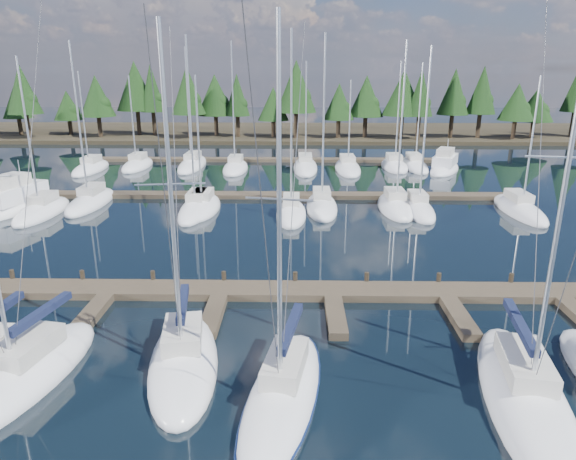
{
  "coord_description": "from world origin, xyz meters",
  "views": [
    {
      "loc": [
        4.1,
        -7.55,
        11.72
      ],
      "look_at": [
        3.54,
        22.0,
        2.41
      ],
      "focal_mm": 32.0,
      "sensor_mm": 36.0,
      "label": 1
    }
  ],
  "objects_px": {
    "front_sailboat_5": "(524,395)",
    "front_sailboat_3": "(184,361)",
    "motor_yacht_right": "(445,167)",
    "main_dock": "(220,295)",
    "motor_yacht_left": "(15,204)",
    "front_sailboat_2": "(24,375)",
    "front_sailboat_4": "(283,395)"
  },
  "relations": [
    {
      "from": "motor_yacht_left",
      "to": "front_sailboat_2",
      "type": "bearing_deg",
      "value": -61.48
    },
    {
      "from": "main_dock",
      "to": "front_sailboat_5",
      "type": "bearing_deg",
      "value": -34.68
    },
    {
      "from": "front_sailboat_5",
      "to": "motor_yacht_right",
      "type": "xyz_separation_m",
      "value": [
        9.29,
        45.06,
        0.2
      ]
    },
    {
      "from": "front_sailboat_4",
      "to": "main_dock",
      "type": "bearing_deg",
      "value": 112.38
    },
    {
      "from": "front_sailboat_2",
      "to": "front_sailboat_5",
      "type": "height_order",
      "value": "front_sailboat_5"
    },
    {
      "from": "main_dock",
      "to": "motor_yacht_right",
      "type": "bearing_deg",
      "value": 59.13
    },
    {
      "from": "front_sailboat_2",
      "to": "motor_yacht_left",
      "type": "height_order",
      "value": "front_sailboat_2"
    },
    {
      "from": "front_sailboat_3",
      "to": "motor_yacht_left",
      "type": "xyz_separation_m",
      "value": [
        -19.83,
        24.28,
        0.26
      ]
    },
    {
      "from": "motor_yacht_left",
      "to": "motor_yacht_right",
      "type": "bearing_deg",
      "value": 24.01
    },
    {
      "from": "front_sailboat_2",
      "to": "front_sailboat_5",
      "type": "xyz_separation_m",
      "value": [
        19.05,
        -0.95,
        0.0
      ]
    },
    {
      "from": "front_sailboat_5",
      "to": "motor_yacht_right",
      "type": "distance_m",
      "value": 46.01
    },
    {
      "from": "motor_yacht_right",
      "to": "motor_yacht_left",
      "type": "bearing_deg",
      "value": -155.99
    },
    {
      "from": "front_sailboat_3",
      "to": "front_sailboat_4",
      "type": "height_order",
      "value": "front_sailboat_4"
    },
    {
      "from": "front_sailboat_3",
      "to": "motor_yacht_right",
      "type": "bearing_deg",
      "value": 62.62
    },
    {
      "from": "motor_yacht_right",
      "to": "front_sailboat_2",
      "type": "bearing_deg",
      "value": -122.72
    },
    {
      "from": "motor_yacht_right",
      "to": "front_sailboat_3",
      "type": "bearing_deg",
      "value": -117.38
    },
    {
      "from": "front_sailboat_2",
      "to": "front_sailboat_4",
      "type": "relative_size",
      "value": 1.07
    },
    {
      "from": "front_sailboat_2",
      "to": "motor_yacht_left",
      "type": "relative_size",
      "value": 1.41
    },
    {
      "from": "front_sailboat_2",
      "to": "front_sailboat_4",
      "type": "distance_m",
      "value": 10.24
    },
    {
      "from": "main_dock",
      "to": "front_sailboat_2",
      "type": "xyz_separation_m",
      "value": [
        -6.57,
        -7.68,
        0.09
      ]
    },
    {
      "from": "main_dock",
      "to": "front_sailboat_4",
      "type": "relative_size",
      "value": 3.1
    },
    {
      "from": "main_dock",
      "to": "front_sailboat_3",
      "type": "distance_m",
      "value": 6.63
    },
    {
      "from": "motor_yacht_left",
      "to": "main_dock",
      "type": "bearing_deg",
      "value": -40.97
    },
    {
      "from": "front_sailboat_3",
      "to": "front_sailboat_4",
      "type": "bearing_deg",
      "value": -27.66
    },
    {
      "from": "motor_yacht_left",
      "to": "motor_yacht_right",
      "type": "height_order",
      "value": "motor_yacht_left"
    },
    {
      "from": "front_sailboat_2",
      "to": "motor_yacht_left",
      "type": "xyz_separation_m",
      "value": [
        -13.77,
        25.35,
        0.26
      ]
    },
    {
      "from": "main_dock",
      "to": "front_sailboat_3",
      "type": "height_order",
      "value": "front_sailboat_3"
    },
    {
      "from": "front_sailboat_2",
      "to": "front_sailboat_3",
      "type": "xyz_separation_m",
      "value": [
        6.05,
        1.07,
        -0.0
      ]
    },
    {
      "from": "front_sailboat_3",
      "to": "front_sailboat_5",
      "type": "relative_size",
      "value": 0.85
    },
    {
      "from": "front_sailboat_3",
      "to": "front_sailboat_5",
      "type": "distance_m",
      "value": 13.15
    },
    {
      "from": "front_sailboat_5",
      "to": "front_sailboat_3",
      "type": "bearing_deg",
      "value": 171.16
    },
    {
      "from": "front_sailboat_5",
      "to": "motor_yacht_left",
      "type": "height_order",
      "value": "front_sailboat_5"
    }
  ]
}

